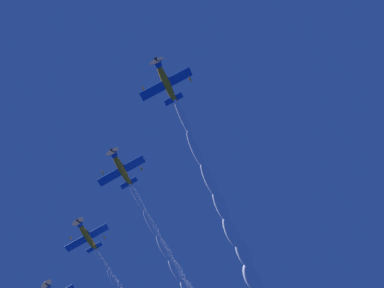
# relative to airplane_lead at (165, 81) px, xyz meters

# --- Properties ---
(airplane_lead) EXTENTS (8.24, 7.99, 4.00)m
(airplane_lead) POSITION_rel_airplane_lead_xyz_m (0.00, 0.00, 0.00)
(airplane_lead) COLOR orange
(airplane_left_wingman) EXTENTS (8.25, 7.97, 4.18)m
(airplane_left_wingman) POSITION_rel_airplane_lead_xyz_m (-19.91, -3.00, 0.61)
(airplane_left_wingman) COLOR orange
(airplane_right_wingman) EXTENTS (8.25, 8.00, 4.06)m
(airplane_right_wingman) POSITION_rel_airplane_lead_xyz_m (-39.08, -5.92, 1.31)
(airplane_right_wingman) COLOR orange
(smoke_trail_lead) EXTENTS (55.45, 45.12, 5.18)m
(smoke_trail_lead) POSITION_rel_airplane_lead_xyz_m (-39.50, 31.68, -1.75)
(smoke_trail_lead) COLOR white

